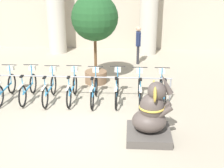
{
  "coord_description": "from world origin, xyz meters",
  "views": [
    {
      "loc": [
        1.34,
        -7.12,
        4.0
      ],
      "look_at": [
        0.88,
        0.73,
        1.0
      ],
      "focal_mm": 50.0,
      "sensor_mm": 36.0,
      "label": 1
    }
  ],
  "objects": [
    {
      "name": "bicycle_5",
      "position": [
        0.97,
        1.87,
        0.4
      ],
      "size": [
        0.48,
        1.73,
        1.01
      ],
      "color": "black",
      "rests_on": "ground_plane"
    },
    {
      "name": "bicycle_3",
      "position": [
        -0.44,
        1.86,
        0.4
      ],
      "size": [
        0.48,
        1.73,
        1.01
      ],
      "color": "black",
      "rests_on": "ground_plane"
    },
    {
      "name": "bicycle_4",
      "position": [
        0.26,
        1.81,
        0.4
      ],
      "size": [
        0.48,
        1.73,
        1.01
      ],
      "color": "black",
      "rests_on": "ground_plane"
    },
    {
      "name": "ground_plane",
      "position": [
        0.0,
        0.0,
        0.0
      ],
      "size": [
        60.0,
        60.0,
        0.0
      ],
      "primitive_type": "plane",
      "color": "#9E937F"
    },
    {
      "name": "bicycle_7",
      "position": [
        2.37,
        1.81,
        0.4
      ],
      "size": [
        0.48,
        1.73,
        1.01
      ],
      "color": "black",
      "rests_on": "ground_plane"
    },
    {
      "name": "elephant_statue",
      "position": [
        1.88,
        -0.33,
        0.58
      ],
      "size": [
        1.08,
        1.08,
        1.72
      ],
      "color": "#4C4742",
      "rests_on": "ground_plane"
    },
    {
      "name": "bicycle_6",
      "position": [
        1.67,
        1.81,
        0.4
      ],
      "size": [
        0.48,
        1.73,
        1.01
      ],
      "color": "black",
      "rests_on": "ground_plane"
    },
    {
      "name": "bike_rack",
      "position": [
        -0.09,
        1.95,
        0.64
      ],
      "size": [
        5.51,
        0.05,
        0.77
      ],
      "color": "gray",
      "rests_on": "ground_plane"
    },
    {
      "name": "potted_tree",
      "position": [
        0.13,
        3.48,
        2.22
      ],
      "size": [
        1.6,
        1.6,
        3.16
      ],
      "color": "brown",
      "rests_on": "ground_plane"
    },
    {
      "name": "bicycle_2",
      "position": [
        -1.14,
        1.81,
        0.4
      ],
      "size": [
        0.48,
        1.73,
        1.01
      ],
      "color": "black",
      "rests_on": "ground_plane"
    },
    {
      "name": "person_pedestrian",
      "position": [
        1.69,
        5.94,
        0.97
      ],
      "size": [
        0.21,
        0.47,
        1.62
      ],
      "color": "#28282D",
      "rests_on": "ground_plane"
    },
    {
      "name": "bicycle_0",
      "position": [
        -2.54,
        1.83,
        0.4
      ],
      "size": [
        0.48,
        1.73,
        1.01
      ],
      "color": "black",
      "rests_on": "ground_plane"
    },
    {
      "name": "bicycle_1",
      "position": [
        -1.84,
        1.88,
        0.4
      ],
      "size": [
        0.48,
        1.73,
        1.01
      ],
      "color": "black",
      "rests_on": "ground_plane"
    }
  ]
}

